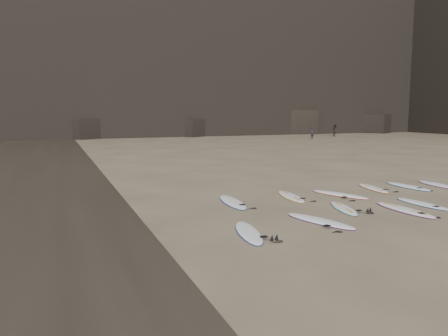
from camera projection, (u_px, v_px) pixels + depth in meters
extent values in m
plane|color=#897559|center=(355.00, 212.00, 14.84)|extent=(240.00, 240.00, 0.00)
cube|color=black|center=(174.00, 9.00, 71.26)|extent=(170.00, 32.00, 40.00)
cube|color=black|center=(190.00, 128.00, 59.12)|extent=(4.23, 4.46, 2.33)
cube|color=black|center=(296.00, 122.00, 66.13)|extent=(5.95, 5.19, 3.59)
cube|color=black|center=(374.00, 124.00, 69.05)|extent=(5.31, 5.56, 2.88)
cube|color=black|center=(82.00, 129.00, 54.03)|extent=(4.49, 4.76, 2.49)
ellipsoid|color=white|center=(249.00, 232.00, 12.15)|extent=(1.08, 2.48, 0.09)
ellipsoid|color=white|center=(320.00, 221.00, 13.42)|extent=(1.37, 2.64, 0.09)
ellipsoid|color=white|center=(344.00, 208.00, 15.19)|extent=(1.16, 2.27, 0.08)
ellipsoid|color=white|center=(405.00, 209.00, 14.94)|extent=(0.64, 2.64, 0.09)
ellipsoid|color=white|center=(422.00, 204.00, 15.92)|extent=(0.64, 2.37, 0.08)
ellipsoid|color=white|center=(233.00, 202.00, 16.21)|extent=(0.88, 2.70, 0.10)
ellipsoid|color=white|center=(291.00, 196.00, 17.28)|extent=(1.01, 2.53, 0.09)
ellipsoid|color=white|center=(340.00, 194.00, 17.69)|extent=(1.52, 2.60, 0.09)
ellipsoid|color=white|center=(373.00, 188.00, 19.18)|extent=(1.05, 2.46, 0.09)
ellipsoid|color=white|center=(408.00, 186.00, 19.60)|extent=(0.66, 2.54, 0.09)
ellipsoid|color=white|center=(439.00, 185.00, 19.95)|extent=(0.91, 2.65, 0.09)
imported|color=black|center=(312.00, 133.00, 53.06)|extent=(0.66, 0.55, 1.53)
imported|color=black|center=(335.00, 130.00, 59.19)|extent=(0.99, 1.00, 1.63)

